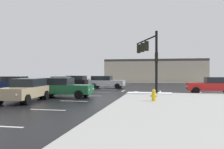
{
  "coord_description": "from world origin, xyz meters",
  "views": [
    {
      "loc": [
        5.82,
        -25.84,
        2.01
      ],
      "look_at": [
        -0.07,
        4.2,
        1.79
      ],
      "focal_mm": 38.22,
      "sensor_mm": 36.0,
      "label": 1
    }
  ],
  "objects_px": {
    "traffic_signal_mast": "(149,52)",
    "sedan_grey": "(60,83)",
    "sedan_green": "(62,87)",
    "sedan_silver": "(106,82)",
    "sedan_navy": "(10,83)",
    "sedan_red": "(213,85)",
    "sedan_tan": "(26,89)",
    "sedan_black": "(73,81)",
    "fire_hydrant": "(154,95)"
  },
  "relations": [
    {
      "from": "traffic_signal_mast",
      "to": "sedan_grey",
      "type": "xyz_separation_m",
      "value": [
        -9.68,
        1.31,
        -3.16
      ]
    },
    {
      "from": "sedan_grey",
      "to": "sedan_red",
      "type": "distance_m",
      "value": 15.75
    },
    {
      "from": "fire_hydrant",
      "to": "sedan_navy",
      "type": "bearing_deg",
      "value": 152.89
    },
    {
      "from": "fire_hydrant",
      "to": "sedan_red",
      "type": "height_order",
      "value": "sedan_red"
    },
    {
      "from": "sedan_tan",
      "to": "sedan_red",
      "type": "bearing_deg",
      "value": 117.38
    },
    {
      "from": "sedan_navy",
      "to": "sedan_green",
      "type": "bearing_deg",
      "value": 144.3
    },
    {
      "from": "sedan_silver",
      "to": "sedan_green",
      "type": "height_order",
      "value": "same"
    },
    {
      "from": "traffic_signal_mast",
      "to": "sedan_green",
      "type": "distance_m",
      "value": 9.03
    },
    {
      "from": "sedan_green",
      "to": "sedan_black",
      "type": "distance_m",
      "value": 14.28
    },
    {
      "from": "sedan_grey",
      "to": "sedan_tan",
      "type": "bearing_deg",
      "value": 3.1
    },
    {
      "from": "sedan_green",
      "to": "sedan_black",
      "type": "height_order",
      "value": "same"
    },
    {
      "from": "fire_hydrant",
      "to": "sedan_black",
      "type": "height_order",
      "value": "sedan_black"
    },
    {
      "from": "traffic_signal_mast",
      "to": "sedan_green",
      "type": "xyz_separation_m",
      "value": [
        -6.7,
        -5.17,
        -3.16
      ]
    },
    {
      "from": "sedan_grey",
      "to": "fire_hydrant",
      "type": "bearing_deg",
      "value": 43.86
    },
    {
      "from": "sedan_red",
      "to": "sedan_tan",
      "type": "bearing_deg",
      "value": 32.85
    },
    {
      "from": "sedan_green",
      "to": "traffic_signal_mast",
      "type": "bearing_deg",
      "value": 37.56
    },
    {
      "from": "sedan_red",
      "to": "fire_hydrant",
      "type": "bearing_deg",
      "value": 56.2
    },
    {
      "from": "sedan_green",
      "to": "sedan_silver",
      "type": "bearing_deg",
      "value": 85.59
    },
    {
      "from": "sedan_navy",
      "to": "sedan_red",
      "type": "height_order",
      "value": "same"
    },
    {
      "from": "sedan_tan",
      "to": "sedan_silver",
      "type": "bearing_deg",
      "value": 166.17
    },
    {
      "from": "traffic_signal_mast",
      "to": "sedan_navy",
      "type": "height_order",
      "value": "traffic_signal_mast"
    },
    {
      "from": "sedan_navy",
      "to": "sedan_red",
      "type": "bearing_deg",
      "value": 178.81
    },
    {
      "from": "sedan_grey",
      "to": "sedan_silver",
      "type": "bearing_deg",
      "value": 138.46
    },
    {
      "from": "sedan_grey",
      "to": "sedan_green",
      "type": "xyz_separation_m",
      "value": [
        2.98,
        -6.48,
        0.0
      ]
    },
    {
      "from": "fire_hydrant",
      "to": "sedan_silver",
      "type": "height_order",
      "value": "sedan_silver"
    },
    {
      "from": "sedan_grey",
      "to": "sedan_black",
      "type": "height_order",
      "value": "same"
    },
    {
      "from": "sedan_silver",
      "to": "sedan_tan",
      "type": "xyz_separation_m",
      "value": [
        -2.27,
        -15.07,
        0.0
      ]
    },
    {
      "from": "sedan_grey",
      "to": "traffic_signal_mast",
      "type": "bearing_deg",
      "value": 75.8
    },
    {
      "from": "traffic_signal_mast",
      "to": "sedan_navy",
      "type": "relative_size",
      "value": 1.3
    },
    {
      "from": "sedan_silver",
      "to": "sedan_navy",
      "type": "relative_size",
      "value": 1.01
    },
    {
      "from": "sedan_navy",
      "to": "sedan_black",
      "type": "relative_size",
      "value": 0.98
    },
    {
      "from": "traffic_signal_mast",
      "to": "sedan_grey",
      "type": "height_order",
      "value": "traffic_signal_mast"
    },
    {
      "from": "sedan_green",
      "to": "fire_hydrant",
      "type": "bearing_deg",
      "value": -15.78
    },
    {
      "from": "sedan_silver",
      "to": "sedan_navy",
      "type": "distance_m",
      "value": 11.35
    },
    {
      "from": "sedan_grey",
      "to": "sedan_red",
      "type": "xyz_separation_m",
      "value": [
        15.74,
        -0.47,
        0.0
      ]
    },
    {
      "from": "sedan_navy",
      "to": "sedan_red",
      "type": "xyz_separation_m",
      "value": [
        21.63,
        -0.23,
        0.0
      ]
    },
    {
      "from": "sedan_black",
      "to": "sedan_red",
      "type": "bearing_deg",
      "value": 159.36
    },
    {
      "from": "sedan_grey",
      "to": "sedan_green",
      "type": "relative_size",
      "value": 1.03
    },
    {
      "from": "sedan_red",
      "to": "sedan_green",
      "type": "bearing_deg",
      "value": 25.41
    },
    {
      "from": "sedan_grey",
      "to": "sedan_tan",
      "type": "relative_size",
      "value": 1.0
    },
    {
      "from": "sedan_grey",
      "to": "sedan_black",
      "type": "relative_size",
      "value": 1.01
    },
    {
      "from": "sedan_silver",
      "to": "sedan_grey",
      "type": "bearing_deg",
      "value": -123.46
    },
    {
      "from": "sedan_grey",
      "to": "sedan_green",
      "type": "bearing_deg",
      "value": 18.2
    },
    {
      "from": "sedan_red",
      "to": "sedan_green",
      "type": "height_order",
      "value": "same"
    },
    {
      "from": "traffic_signal_mast",
      "to": "sedan_silver",
      "type": "relative_size",
      "value": 1.29
    },
    {
      "from": "sedan_tan",
      "to": "sedan_navy",
      "type": "bearing_deg",
      "value": -146.32
    },
    {
      "from": "traffic_signal_mast",
      "to": "sedan_red",
      "type": "distance_m",
      "value": 6.89
    },
    {
      "from": "sedan_grey",
      "to": "sedan_navy",
      "type": "height_order",
      "value": "same"
    },
    {
      "from": "sedan_tan",
      "to": "sedan_navy",
      "type": "xyz_separation_m",
      "value": [
        -7.5,
        9.28,
        0.0
      ]
    },
    {
      "from": "fire_hydrant",
      "to": "sedan_red",
      "type": "xyz_separation_m",
      "value": [
        5.44,
        8.06,
        0.32
      ]
    }
  ]
}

